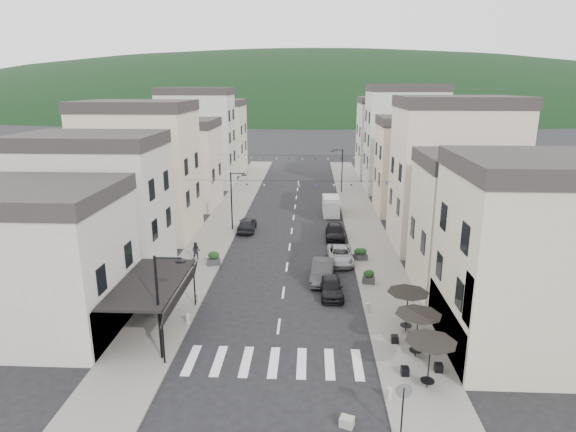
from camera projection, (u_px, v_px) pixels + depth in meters
name	position (u px, v px, depth m)	size (l,w,h in m)	color
ground	(271.00, 385.00, 24.00)	(700.00, 700.00, 0.00)	black
sidewalk_left	(229.00, 214.00, 55.14)	(4.00, 76.00, 0.12)	slate
sidewalk_right	(360.00, 216.00, 54.44)	(4.00, 76.00, 0.12)	slate
hill_backdrop	(309.00, 106.00, 312.83)	(640.00, 360.00, 70.00)	black
boutique_building	(16.00, 268.00, 28.46)	(12.00, 8.00, 8.00)	#A6A298
bistro_building	(545.00, 267.00, 25.85)	(10.00, 8.00, 10.00)	#BCB295
boutique_awning	(155.00, 284.00, 28.32)	(3.77, 7.50, 3.28)	black
buildings_row_left	(179.00, 154.00, 59.39)	(10.20, 54.16, 14.00)	#A6A298
buildings_row_right	(418.00, 155.00, 56.88)	(10.20, 54.16, 14.50)	#BCB295
cafe_terrace	(418.00, 319.00, 25.71)	(2.50, 8.10, 2.53)	black
streetlamp_left_near	(163.00, 297.00, 25.21)	(1.70, 0.56, 6.00)	black
streetlamp_left_far	(234.00, 195.00, 48.31)	(1.70, 0.56, 6.00)	black
streetlamp_right_far	(340.00, 166.00, 65.11)	(1.70, 0.56, 6.00)	black
traffic_sign	(403.00, 400.00, 19.85)	(0.70, 0.07, 2.70)	black
bollards	(278.00, 324.00, 29.18)	(11.66, 10.26, 0.60)	gray
bunting_near	(290.00, 185.00, 43.67)	(19.00, 0.28, 0.62)	black
bunting_far	(296.00, 158.00, 59.08)	(19.00, 0.28, 0.62)	black
parked_car_a	(331.00, 287.00, 33.94)	(1.58, 3.93, 1.34)	black
parked_car_b	(322.00, 271.00, 36.56)	(1.60, 4.59, 1.51)	#313133
parked_car_c	(340.00, 255.00, 40.33)	(2.13, 4.61, 1.28)	#9B9DA4
parked_car_d	(335.00, 232.00, 46.47)	(1.85, 4.55, 1.32)	black
parked_car_e	(247.00, 224.00, 48.80)	(1.72, 4.26, 1.45)	black
delivery_van	(331.00, 205.00, 55.10)	(1.87, 4.55, 2.16)	silver
pedestrian_a	(155.00, 289.00, 32.55)	(0.69, 0.45, 1.88)	black
pedestrian_b	(196.00, 251.00, 40.49)	(0.75, 0.58, 1.54)	black
concrete_block_b	(347.00, 422.00, 21.04)	(0.60, 0.45, 0.45)	gray
planter_la	(151.00, 304.00, 31.25)	(1.24, 0.99, 1.22)	#333336
planter_lb	(214.00, 258.00, 39.38)	(1.17, 0.83, 1.18)	#2F2F32
planter_ra	(369.00, 277.00, 35.78)	(1.00, 0.65, 1.05)	#313133
planter_rb	(362.00, 254.00, 40.57)	(1.00, 0.68, 1.03)	#323134
planter_rc	(359.00, 254.00, 40.65)	(0.99, 0.71, 1.00)	#2F2F32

